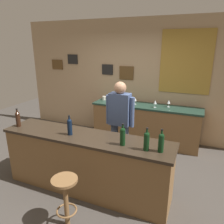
% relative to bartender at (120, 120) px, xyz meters
% --- Properties ---
extents(ground_plane, '(10.00, 10.00, 0.00)m').
position_rel_bartender_xyz_m(ground_plane, '(-0.25, -0.39, -0.94)').
color(ground_plane, '#423D38').
extents(back_wall, '(6.00, 0.09, 2.80)m').
position_rel_bartender_xyz_m(back_wall, '(-0.23, 1.64, 0.48)').
color(back_wall, tan).
rests_on(back_wall, ground_plane).
extents(bar_counter, '(2.64, 0.60, 0.92)m').
position_rel_bartender_xyz_m(bar_counter, '(-0.25, -0.79, -0.47)').
color(bar_counter, brown).
rests_on(bar_counter, ground_plane).
extents(side_counter, '(2.45, 0.56, 0.90)m').
position_rel_bartender_xyz_m(side_counter, '(0.15, 1.26, -0.48)').
color(side_counter, brown).
rests_on(side_counter, ground_plane).
extents(bartender, '(0.52, 0.21, 1.62)m').
position_rel_bartender_xyz_m(bartender, '(0.00, 0.00, 0.00)').
color(bartender, '#384766').
rests_on(bartender, ground_plane).
extents(bar_stool, '(0.32, 0.32, 0.68)m').
position_rel_bartender_xyz_m(bar_stool, '(-0.12, -1.52, -0.48)').
color(bar_stool, brown).
rests_on(bar_stool, ground_plane).
extents(wine_bottle_a, '(0.07, 0.07, 0.31)m').
position_rel_bartender_xyz_m(wine_bottle_a, '(-1.45, -0.88, 0.12)').
color(wine_bottle_a, black).
rests_on(wine_bottle_a, bar_counter).
extents(wine_bottle_b, '(0.07, 0.07, 0.31)m').
position_rel_bartender_xyz_m(wine_bottle_b, '(-0.47, -0.84, 0.12)').
color(wine_bottle_b, black).
rests_on(wine_bottle_b, bar_counter).
extents(wine_bottle_c, '(0.07, 0.07, 0.31)m').
position_rel_bartender_xyz_m(wine_bottle_c, '(0.37, -0.86, 0.12)').
color(wine_bottle_c, black).
rests_on(wine_bottle_c, bar_counter).
extents(wine_bottle_d, '(0.07, 0.07, 0.31)m').
position_rel_bartender_xyz_m(wine_bottle_d, '(0.70, -0.88, 0.12)').
color(wine_bottle_d, black).
rests_on(wine_bottle_d, bar_counter).
extents(wine_bottle_e, '(0.07, 0.07, 0.31)m').
position_rel_bartender_xyz_m(wine_bottle_e, '(0.88, -0.86, 0.12)').
color(wine_bottle_e, black).
rests_on(wine_bottle_e, bar_counter).
extents(wine_glass_a, '(0.07, 0.07, 0.16)m').
position_rel_bartender_xyz_m(wine_glass_a, '(-0.11, 1.25, 0.07)').
color(wine_glass_a, silver).
rests_on(wine_glass_a, side_counter).
extents(wine_glass_b, '(0.07, 0.07, 0.16)m').
position_rel_bartender_xyz_m(wine_glass_b, '(0.37, 1.17, 0.07)').
color(wine_glass_b, silver).
rests_on(wine_glass_b, side_counter).
extents(wine_glass_c, '(0.07, 0.07, 0.16)m').
position_rel_bartender_xyz_m(wine_glass_c, '(0.63, 1.33, 0.07)').
color(wine_glass_c, silver).
rests_on(wine_glass_c, side_counter).
extents(coffee_mug, '(0.13, 0.08, 0.09)m').
position_rel_bartender_xyz_m(coffee_mug, '(-0.93, 1.34, 0.01)').
color(coffee_mug, silver).
rests_on(coffee_mug, side_counter).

